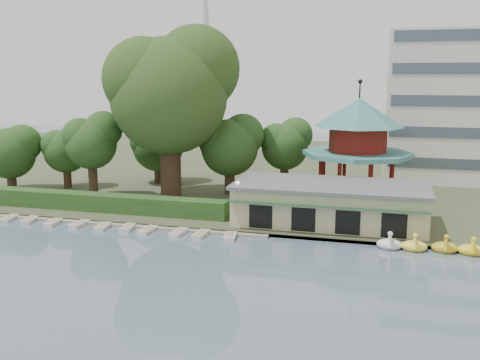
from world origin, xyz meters
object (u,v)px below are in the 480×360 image
(dock, at_px, (103,222))
(boathouse, at_px, (330,203))
(pavilion, at_px, (358,139))
(big_tree, at_px, (171,87))

(dock, distance_m, boathouse, 22.62)
(pavilion, bearing_deg, boathouse, -101.28)
(boathouse, xyz_separation_m, pavilion, (2.00, 10.03, 5.11))
(boathouse, relative_size, big_tree, 0.93)
(dock, distance_m, big_tree, 17.43)
(boathouse, height_order, big_tree, big_tree)
(dock, relative_size, boathouse, 1.83)
(dock, height_order, pavilion, pavilion)
(big_tree, bearing_deg, boathouse, -18.35)
(boathouse, xyz_separation_m, big_tree, (-18.82, 6.24, 10.88))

